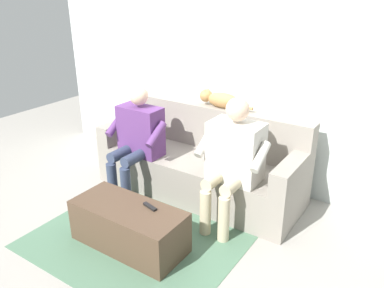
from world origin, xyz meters
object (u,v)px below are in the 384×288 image
object	(u,v)px
couch	(202,163)
coffee_table	(129,226)
remote_black	(150,207)
person_right_seated	(137,136)
person_left_seated	(233,156)
cat_on_backrest	(219,99)

from	to	relation	value
couch	coffee_table	bearing A→B (deg)	90.00
couch	remote_black	xyz separation A→B (m)	(-0.15, 1.03, 0.07)
person_right_seated	person_left_seated	bearing A→B (deg)	-177.55
couch	cat_on_backrest	xyz separation A→B (m)	(-0.06, -0.23, 0.64)
person_right_seated	remote_black	bearing A→B (deg)	136.49
coffee_table	person_right_seated	world-z (taller)	person_right_seated
person_right_seated	cat_on_backrest	xyz separation A→B (m)	(-0.58, -0.62, 0.32)
couch	person_left_seated	world-z (taller)	person_left_seated
person_right_seated	remote_black	xyz separation A→B (m)	(-0.68, 0.65, -0.25)
cat_on_backrest	person_left_seated	bearing A→B (deg)	129.40
couch	person_right_seated	xyz separation A→B (m)	(0.53, 0.38, 0.32)
person_left_seated	remote_black	xyz separation A→B (m)	(0.37, 0.69, -0.28)
couch	cat_on_backrest	distance (m)	0.68
person_left_seated	couch	bearing A→B (deg)	-32.62
cat_on_backrest	remote_black	distance (m)	1.39
remote_black	person_right_seated	bearing A→B (deg)	-29.15
couch	person_right_seated	distance (m)	0.72
person_left_seated	person_right_seated	distance (m)	1.05
coffee_table	remote_black	distance (m)	0.27
coffee_table	person_right_seated	bearing A→B (deg)	-54.59
cat_on_backrest	remote_black	world-z (taller)	cat_on_backrest
cat_on_backrest	remote_black	size ratio (longest dim) A/B	4.05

